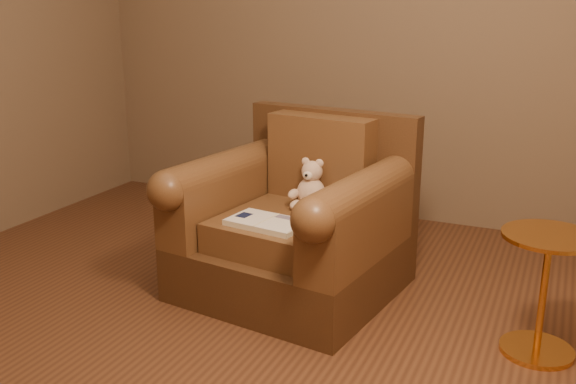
% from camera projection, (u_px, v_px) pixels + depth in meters
% --- Properties ---
extents(floor, '(4.00, 4.00, 0.00)m').
position_uv_depth(floor, '(222.00, 343.00, 2.77)').
color(floor, brown).
rests_on(floor, ground).
extents(armchair, '(1.10, 1.05, 0.88)m').
position_uv_depth(armchair, '(296.00, 225.00, 3.23)').
color(armchair, '#472C17').
rests_on(armchair, floor).
extents(teddy_bear, '(0.19, 0.21, 0.25)m').
position_uv_depth(teddy_bear, '(310.00, 189.00, 3.23)').
color(teddy_bear, beige).
rests_on(teddy_bear, armchair).
extents(guidebook, '(0.38, 0.26, 0.03)m').
position_uv_depth(guidebook, '(267.00, 223.00, 2.98)').
color(guidebook, beige).
rests_on(guidebook, armchair).
extents(side_table, '(0.38, 0.38, 0.53)m').
position_uv_depth(side_table, '(544.00, 290.00, 2.62)').
color(side_table, gold).
rests_on(side_table, floor).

